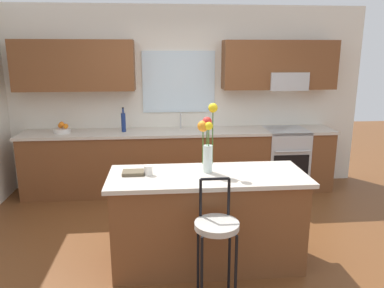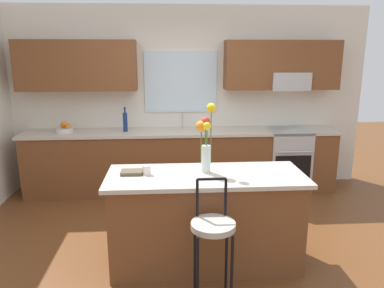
{
  "view_description": "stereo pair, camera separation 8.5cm",
  "coord_description": "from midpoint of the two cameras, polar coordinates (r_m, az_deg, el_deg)",
  "views": [
    {
      "loc": [
        -0.3,
        -3.58,
        2.02
      ],
      "look_at": [
        0.07,
        0.55,
        1.0
      ],
      "focal_mm": 34.65,
      "sensor_mm": 36.0,
      "label": 1
    },
    {
      "loc": [
        -0.21,
        -3.59,
        2.02
      ],
      "look_at": [
        0.07,
        0.55,
        1.0
      ],
      "focal_mm": 34.65,
      "sensor_mm": 36.0,
      "label": 2
    }
  ],
  "objects": [
    {
      "name": "ground_plane",
      "position": [
        4.12,
        -0.93,
        -15.52
      ],
      "size": [
        14.0,
        14.0,
        0.0
      ],
      "primitive_type": "plane",
      "color": "brown"
    },
    {
      "name": "fruit_bowl_oranges",
      "position": [
        5.58,
        -19.76,
        2.13
      ],
      "size": [
        0.24,
        0.24,
        0.16
      ],
      "color": "silver",
      "rests_on": "counter_run"
    },
    {
      "name": "bottle_olive_oil",
      "position": [
        5.4,
        -10.95,
        3.38
      ],
      "size": [
        0.06,
        0.06,
        0.35
      ],
      "color": "navy",
      "rests_on": "counter_run"
    },
    {
      "name": "oven_range",
      "position": [
        5.79,
        13.61,
        -2.22
      ],
      "size": [
        0.6,
        0.64,
        0.92
      ],
      "color": "#B7BABC",
      "rests_on": "ground"
    },
    {
      "name": "flower_vase",
      "position": [
        3.45,
        1.67,
        1.08
      ],
      "size": [
        0.19,
        0.13,
        0.66
      ],
      "color": "silver",
      "rests_on": "kitchen_island"
    },
    {
      "name": "bar_stool_near",
      "position": [
        3.06,
        2.99,
        -13.19
      ],
      "size": [
        0.36,
        0.36,
        1.04
      ],
      "color": "black",
      "rests_on": "ground"
    },
    {
      "name": "counter_run",
      "position": [
        5.52,
        -2.23,
        -2.56
      ],
      "size": [
        4.56,
        0.64,
        0.92
      ],
      "color": "brown",
      "rests_on": "ground"
    },
    {
      "name": "mug_ceramic",
      "position": [
        3.47,
        -7.44,
        -4.03
      ],
      "size": [
        0.08,
        0.08,
        0.09
      ],
      "primitive_type": "cylinder",
      "color": "silver",
      "rests_on": "kitchen_island"
    },
    {
      "name": "kitchen_island",
      "position": [
        3.65,
        1.66,
        -11.47
      ],
      "size": [
        1.85,
        0.74,
        0.92
      ],
      "color": "brown",
      "rests_on": "ground"
    },
    {
      "name": "back_wall_assembly",
      "position": [
        5.6,
        -2.17,
        8.55
      ],
      "size": [
        5.6,
        0.5,
        2.7
      ],
      "color": "silver",
      "rests_on": "ground"
    },
    {
      "name": "cookbook",
      "position": [
        3.51,
        -9.72,
        -4.37
      ],
      "size": [
        0.2,
        0.15,
        0.03
      ],
      "primitive_type": "cube",
      "color": "brown",
      "rests_on": "kitchen_island"
    },
    {
      "name": "sink_faucet",
      "position": [
        5.52,
        -2.2,
        3.8
      ],
      "size": [
        0.02,
        0.13,
        0.23
      ],
      "color": "#B7BABC",
      "rests_on": "counter_run"
    }
  ]
}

